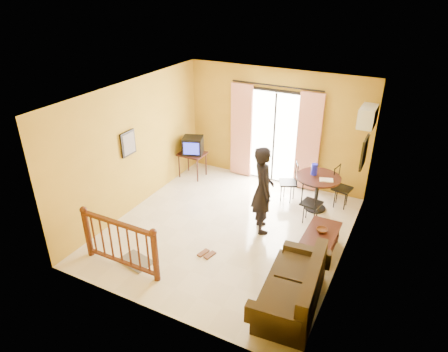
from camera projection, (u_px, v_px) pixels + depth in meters
The scene contains 19 objects.
ground at pixel (228, 229), 8.16m from camera, with size 5.00×5.00×0.00m, color beige.
room_shell at pixel (229, 153), 7.39m from camera, with size 5.00×5.00×5.00m.
balcony_door at pixel (274, 137), 9.56m from camera, with size 2.25×0.14×2.46m.
tv_table at pixel (192, 156), 10.07m from camera, with size 0.64×0.54×0.64m.
television at pixel (193, 145), 9.92m from camera, with size 0.60×0.57×0.43m.
picture_left at pixel (128, 143), 8.21m from camera, with size 0.05×0.42×0.52m.
dining_table at pixel (318, 183), 8.60m from camera, with size 0.96×0.96×0.80m.
water_jug at pixel (314, 169), 8.56m from camera, with size 0.13×0.13×0.25m, color #1619D5.
serving_tray at pixel (326, 180), 8.37m from camera, with size 0.28×0.18×0.02m, color silver.
dining_chairs at pixel (312, 209), 8.87m from camera, with size 1.65×1.39×0.95m.
air_conditioner at pixel (367, 116), 7.88m from camera, with size 0.31×0.60×0.40m.
botanical_print at pixel (364, 152), 7.54m from camera, with size 0.05×0.50×0.60m.
coffee_table at pixel (321, 239), 7.37m from camera, with size 0.55×1.00×0.44m.
bowl at pixel (322, 230), 7.30m from camera, with size 0.21×0.21×0.06m, color #57301D.
sofa at pixel (295, 290), 6.14m from camera, with size 0.95×1.80×0.83m.
standing_person at pixel (263, 190), 7.77m from camera, with size 0.66×0.43×1.81m, color black.
stair_balustrade at pixel (119, 240), 6.87m from camera, with size 1.63×0.13×1.04m.
doormat at pixel (136, 261), 7.24m from camera, with size 0.60×0.40×0.02m, color #635D4F.
sandals at pixel (207, 254), 7.41m from camera, with size 0.29×0.27×0.03m.
Camera 1 is at (3.03, -6.08, 4.66)m, focal length 32.00 mm.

